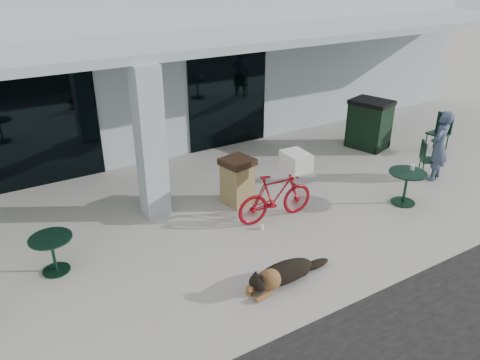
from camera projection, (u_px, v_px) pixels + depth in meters
ground at (277, 244)px, 8.80m from camera, size 80.00×80.00×0.00m
building at (120, 52)px, 14.41m from camera, size 22.00×7.00×4.50m
storefront_glass_left at (37, 130)px, 10.58m from camera, size 2.80×0.06×2.70m
storefront_glass_right at (228, 99)px, 12.92m from camera, size 2.40×0.06×2.70m
column at (150, 144)px, 9.21m from camera, size 0.50×0.50×3.12m
overhang at (187, 42)px, 10.21m from camera, size 22.00×2.80×0.18m
bicycle at (276, 197)px, 9.44m from camera, size 1.73×0.58×1.03m
laundry_basket at (296, 161)px, 9.33m from camera, size 0.48×0.62×0.36m
dog at (284, 271)px, 7.67m from camera, size 1.33×0.63×0.43m
cup_near_dog at (261, 227)px, 9.26m from camera, size 0.09×0.09×0.10m
cafe_table_near at (53, 255)px, 7.90m from camera, size 0.88×0.88×0.67m
cafe_table_far at (405, 188)px, 10.12m from camera, size 1.03×1.03×0.74m
cafe_chair_far_a at (430, 160)px, 11.32m from camera, size 0.61×0.60×0.91m
cafe_chair_far_b at (438, 133)px, 12.82m from camera, size 0.55×0.51×1.06m
person at (439, 146)px, 11.06m from camera, size 0.73×0.60×1.71m
cup_on_table at (413, 167)px, 10.05m from camera, size 0.11×0.11×0.12m
trash_receptacle at (237, 181)px, 10.06m from camera, size 0.72×0.72×1.04m
wheeled_bin at (369, 124)px, 13.06m from camera, size 1.11×1.26×1.36m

